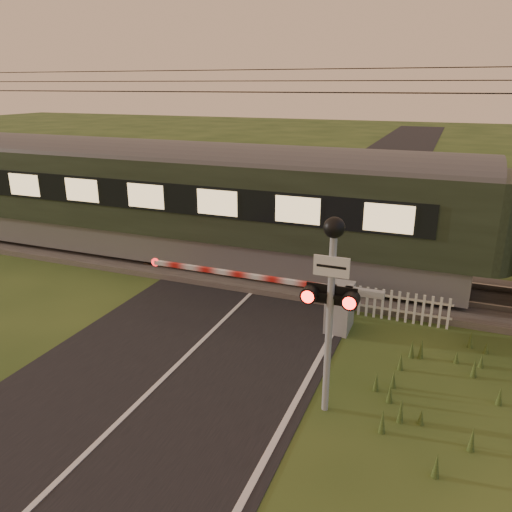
% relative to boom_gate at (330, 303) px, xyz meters
% --- Properties ---
extents(ground, '(160.00, 160.00, 0.00)m').
position_rel_boom_gate_xyz_m(ground, '(-2.57, -3.63, -0.64)').
color(ground, '#284018').
rests_on(ground, ground).
extents(road, '(6.00, 140.00, 0.03)m').
position_rel_boom_gate_xyz_m(road, '(-2.55, -3.86, -0.63)').
color(road, black).
rests_on(road, ground).
extents(track_bed, '(140.00, 3.40, 0.39)m').
position_rel_boom_gate_xyz_m(track_bed, '(-2.57, 2.87, -0.57)').
color(track_bed, '#47423D').
rests_on(track_bed, ground).
extents(overhead_wires, '(120.00, 0.62, 0.62)m').
position_rel_boom_gate_xyz_m(overhead_wires, '(-2.57, 2.87, 5.09)').
color(overhead_wires, black).
rests_on(overhead_wires, ground).
extents(boom_gate, '(6.34, 0.88, 1.17)m').
position_rel_boom_gate_xyz_m(boom_gate, '(0.00, 0.00, 0.00)').
color(boom_gate, gray).
rests_on(boom_gate, ground).
extents(crossing_signal, '(0.94, 0.37, 3.68)m').
position_rel_boom_gate_xyz_m(crossing_signal, '(0.74, -3.28, 1.89)').
color(crossing_signal, gray).
rests_on(crossing_signal, ground).
extents(picket_fence, '(2.97, 0.07, 0.81)m').
position_rel_boom_gate_xyz_m(picket_fence, '(1.35, 0.98, -0.23)').
color(picket_fence, silver).
rests_on(picket_fence, ground).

